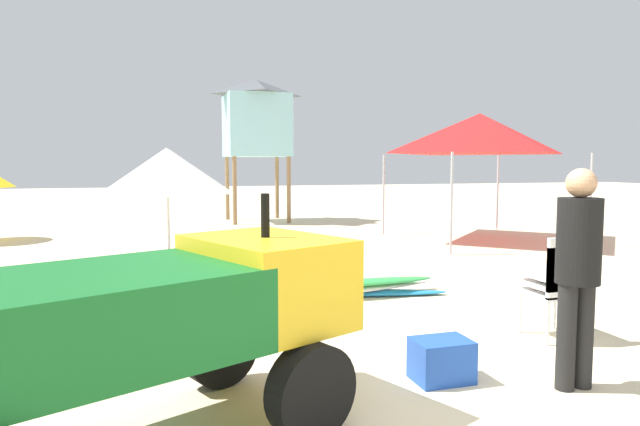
{
  "coord_description": "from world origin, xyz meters",
  "views": [
    {
      "loc": [
        -1.83,
        -3.2,
        1.7
      ],
      "look_at": [
        0.07,
        3.06,
        1.13
      ],
      "focal_mm": 31.39,
      "sensor_mm": 36.0,
      "label": 1
    }
  ],
  "objects_px": {
    "lifeguard_tower": "(256,118)",
    "beach_umbrella_left": "(167,171)",
    "popup_canopy": "(480,134)",
    "utility_cart": "(155,318)",
    "lifeguard_far_right": "(578,264)",
    "cooler_box": "(441,360)",
    "surfboard_pile": "(361,288)",
    "stacked_plastic_chairs": "(559,278)"
  },
  "relations": [
    {
      "from": "lifeguard_tower",
      "to": "beach_umbrella_left",
      "type": "distance_m",
      "value": 8.47
    },
    {
      "from": "popup_canopy",
      "to": "lifeguard_tower",
      "type": "distance_m",
      "value": 6.87
    },
    {
      "from": "utility_cart",
      "to": "beach_umbrella_left",
      "type": "relative_size",
      "value": 1.45
    },
    {
      "from": "popup_canopy",
      "to": "beach_umbrella_left",
      "type": "xyz_separation_m",
      "value": [
        -6.75,
        -2.29,
        -0.77
      ]
    },
    {
      "from": "lifeguard_far_right",
      "to": "cooler_box",
      "type": "bearing_deg",
      "value": 154.58
    },
    {
      "from": "surfboard_pile",
      "to": "popup_canopy",
      "type": "bearing_deg",
      "value": 44.06
    },
    {
      "from": "stacked_plastic_chairs",
      "to": "lifeguard_far_right",
      "type": "distance_m",
      "value": 1.28
    },
    {
      "from": "utility_cart",
      "to": "cooler_box",
      "type": "height_order",
      "value": "utility_cart"
    },
    {
      "from": "utility_cart",
      "to": "lifeguard_far_right",
      "type": "xyz_separation_m",
      "value": [
        3.03,
        -0.03,
        0.17
      ]
    },
    {
      "from": "popup_canopy",
      "to": "cooler_box",
      "type": "height_order",
      "value": "popup_canopy"
    },
    {
      "from": "stacked_plastic_chairs",
      "to": "cooler_box",
      "type": "bearing_deg",
      "value": -159.64
    },
    {
      "from": "surfboard_pile",
      "to": "beach_umbrella_left",
      "type": "relative_size",
      "value": 1.19
    },
    {
      "from": "lifeguard_far_right",
      "to": "cooler_box",
      "type": "xyz_separation_m",
      "value": [
        -0.89,
        0.42,
        -0.79
      ]
    },
    {
      "from": "lifeguard_far_right",
      "to": "stacked_plastic_chairs",
      "type": "bearing_deg",
      "value": 55.35
    },
    {
      "from": "surfboard_pile",
      "to": "popup_canopy",
      "type": "distance_m",
      "value": 6.6
    },
    {
      "from": "beach_umbrella_left",
      "to": "cooler_box",
      "type": "relative_size",
      "value": 4.37
    },
    {
      "from": "utility_cart",
      "to": "lifeguard_tower",
      "type": "height_order",
      "value": "lifeguard_tower"
    },
    {
      "from": "surfboard_pile",
      "to": "cooler_box",
      "type": "relative_size",
      "value": 5.2
    },
    {
      "from": "utility_cart",
      "to": "cooler_box",
      "type": "distance_m",
      "value": 2.27
    },
    {
      "from": "lifeguard_far_right",
      "to": "beach_umbrella_left",
      "type": "relative_size",
      "value": 0.86
    },
    {
      "from": "cooler_box",
      "to": "stacked_plastic_chairs",
      "type": "bearing_deg",
      "value": 20.36
    },
    {
      "from": "popup_canopy",
      "to": "stacked_plastic_chairs",
      "type": "bearing_deg",
      "value": -116.63
    },
    {
      "from": "lifeguard_far_right",
      "to": "beach_umbrella_left",
      "type": "distance_m",
      "value": 5.96
    },
    {
      "from": "utility_cart",
      "to": "lifeguard_tower",
      "type": "distance_m",
      "value": 13.59
    },
    {
      "from": "popup_canopy",
      "to": "cooler_box",
      "type": "distance_m",
      "value": 8.86
    },
    {
      "from": "stacked_plastic_chairs",
      "to": "beach_umbrella_left",
      "type": "distance_m",
      "value": 5.56
    },
    {
      "from": "lifeguard_far_right",
      "to": "popup_canopy",
      "type": "relative_size",
      "value": 0.51
    },
    {
      "from": "lifeguard_far_right",
      "to": "popup_canopy",
      "type": "distance_m",
      "value": 8.61
    },
    {
      "from": "beach_umbrella_left",
      "to": "cooler_box",
      "type": "xyz_separation_m",
      "value": [
        1.91,
        -4.8,
        -1.44
      ]
    },
    {
      "from": "surfboard_pile",
      "to": "lifeguard_far_right",
      "type": "height_order",
      "value": "lifeguard_far_right"
    },
    {
      "from": "surfboard_pile",
      "to": "lifeguard_tower",
      "type": "xyz_separation_m",
      "value": [
        0.49,
        9.89,
        2.94
      ]
    },
    {
      "from": "utility_cart",
      "to": "stacked_plastic_chairs",
      "type": "height_order",
      "value": "utility_cart"
    },
    {
      "from": "beach_umbrella_left",
      "to": "cooler_box",
      "type": "height_order",
      "value": "beach_umbrella_left"
    },
    {
      "from": "popup_canopy",
      "to": "cooler_box",
      "type": "relative_size",
      "value": 7.3
    },
    {
      "from": "surfboard_pile",
      "to": "popup_canopy",
      "type": "height_order",
      "value": "popup_canopy"
    },
    {
      "from": "stacked_plastic_chairs",
      "to": "surfboard_pile",
      "type": "xyz_separation_m",
      "value": [
        -1.2,
        2.19,
        -0.49
      ]
    },
    {
      "from": "lifeguard_far_right",
      "to": "utility_cart",
      "type": "bearing_deg",
      "value": 179.43
    },
    {
      "from": "stacked_plastic_chairs",
      "to": "lifeguard_tower",
      "type": "distance_m",
      "value": 12.34
    },
    {
      "from": "utility_cart",
      "to": "beach_umbrella_left",
      "type": "distance_m",
      "value": 5.26
    },
    {
      "from": "beach_umbrella_left",
      "to": "cooler_box",
      "type": "distance_m",
      "value": 5.36
    },
    {
      "from": "lifeguard_far_right",
      "to": "cooler_box",
      "type": "distance_m",
      "value": 1.26
    },
    {
      "from": "lifeguard_tower",
      "to": "cooler_box",
      "type": "relative_size",
      "value": 9.38
    }
  ]
}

